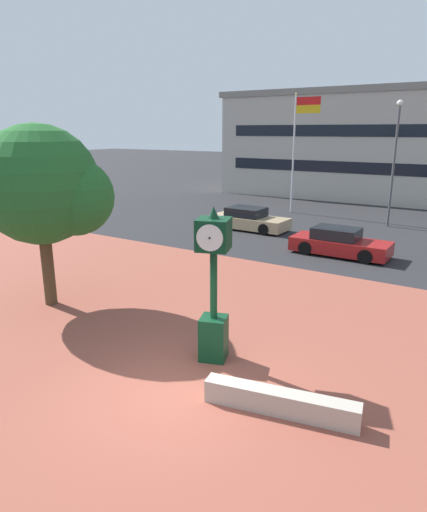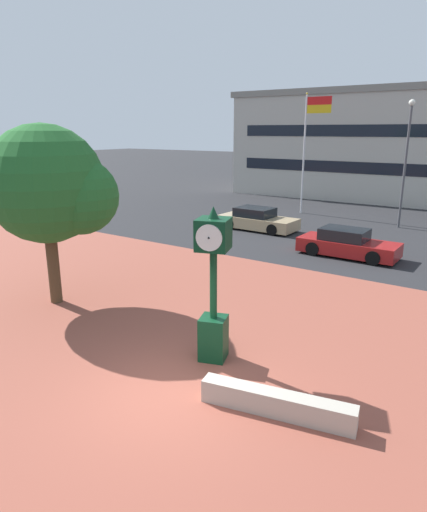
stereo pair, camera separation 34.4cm
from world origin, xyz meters
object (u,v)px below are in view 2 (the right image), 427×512
at_px(car_street_mid, 257,220).
at_px(civic_building, 417,145).
at_px(street_clock, 213,287).
at_px(plaza_tree, 53,187).
at_px(street_lamp_post, 407,152).
at_px(car_street_near, 347,244).
at_px(flagpole_primary, 308,142).

relative_size(car_street_mid, civic_building, 0.16).
height_order(street_clock, civic_building, civic_building).
xyz_separation_m(plaza_tree, street_lamp_post, (6.46, 19.23, 0.52)).
relative_size(civic_building, street_lamp_post, 4.05).
xyz_separation_m(car_street_near, civic_building, (-1.62, 21.61, 3.89)).
distance_m(street_clock, car_street_near, 11.61).
height_order(flagpole_primary, civic_building, civic_building).
height_order(plaza_tree, car_street_near, plaza_tree).
relative_size(flagpole_primary, street_lamp_post, 1.10).
distance_m(car_street_mid, flagpole_primary, 7.90).
bearing_deg(car_street_mid, street_clock, 26.46).
bearing_deg(car_street_mid, flagpole_primary, -179.28).
bearing_deg(car_street_near, street_lamp_post, 177.26).
bearing_deg(street_clock, flagpole_primary, 88.28).
height_order(flagpole_primary, street_lamp_post, flagpole_primary).
distance_m(street_clock, car_street_mid, 15.82).
bearing_deg(flagpole_primary, plaza_tree, -89.53).
bearing_deg(civic_building, street_lamp_post, -81.30).
xyz_separation_m(street_clock, car_street_mid, (-6.68, 14.27, -1.36)).
bearing_deg(flagpole_primary, car_street_near, -56.59).
xyz_separation_m(car_street_mid, flagpole_primary, (0.08, 6.62, 4.31)).
bearing_deg(plaza_tree, car_street_mid, 91.01).
height_order(street_clock, car_street_near, street_clock).
relative_size(car_street_near, civic_building, 0.15).
bearing_deg(car_street_near, plaza_tree, -27.84).
bearing_deg(flagpole_primary, street_clock, -72.46).
bearing_deg(civic_building, street_clock, -86.47).
height_order(car_street_near, street_lamp_post, street_lamp_post).
xyz_separation_m(plaza_tree, car_street_near, (6.01, 11.16, -3.32)).
height_order(civic_building, street_lamp_post, civic_building).
bearing_deg(street_lamp_post, civic_building, 98.70).
bearing_deg(plaza_tree, flagpole_primary, 90.47).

